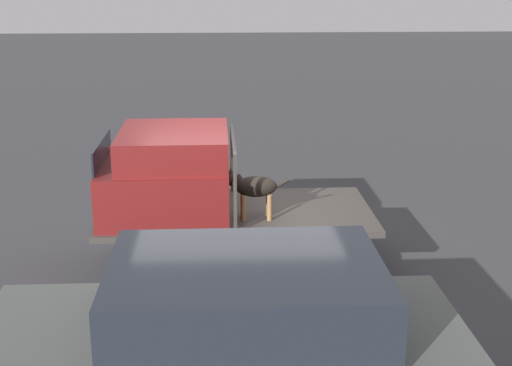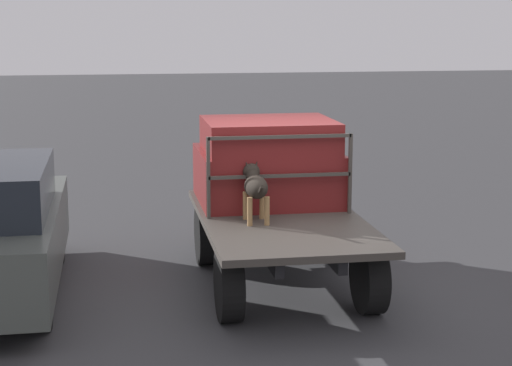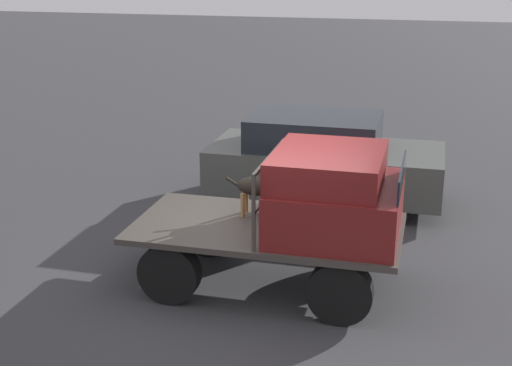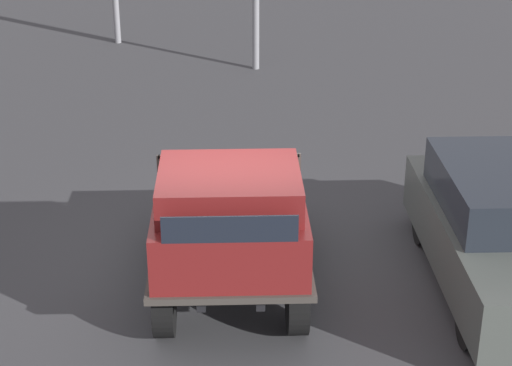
# 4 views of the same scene
# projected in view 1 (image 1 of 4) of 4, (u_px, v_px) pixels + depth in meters

# --- Properties ---
(ground_plane) EXTENTS (80.00, 80.00, 0.00)m
(ground_plane) POSITION_uv_depth(u_px,v_px,m) (237.00, 271.00, 9.53)
(ground_plane) COLOR #38383A
(flatbed_truck) EXTENTS (3.51, 1.87, 0.86)m
(flatbed_truck) POSITION_uv_depth(u_px,v_px,m) (237.00, 228.00, 9.36)
(flatbed_truck) COLOR black
(flatbed_truck) RESTS_ON ground
(truck_cab) EXTENTS (1.60, 1.75, 1.06)m
(truck_cab) POSITION_uv_depth(u_px,v_px,m) (168.00, 174.00, 9.10)
(truck_cab) COLOR maroon
(truck_cab) RESTS_ON flatbed_truck
(truck_headboard) EXTENTS (0.04, 1.75, 0.97)m
(truck_headboard) POSITION_uv_depth(u_px,v_px,m) (233.00, 163.00, 9.11)
(truck_headboard) COLOR #3D3833
(truck_headboard) RESTS_ON flatbed_truck
(dog) EXTENTS (0.89, 0.26, 0.67)m
(dog) POSITION_uv_depth(u_px,v_px,m) (250.00, 186.00, 8.86)
(dog) COLOR #9E7547
(dog) RESTS_ON flatbed_truck
(parked_sedan) EXTENTS (4.05, 1.83, 1.58)m
(parked_sedan) POSITION_uv_depth(u_px,v_px,m) (228.00, 350.00, 5.95)
(parked_sedan) COLOR black
(parked_sedan) RESTS_ON ground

